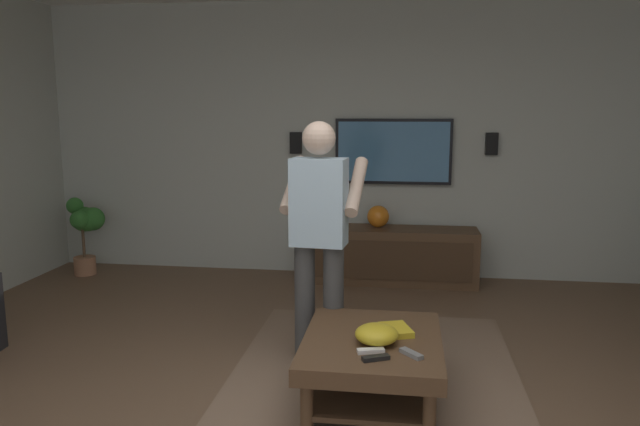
# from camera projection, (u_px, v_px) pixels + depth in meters

# --- Properties ---
(wall_back_tv) EXTENTS (0.10, 6.85, 2.80)m
(wall_back_tv) POSITION_uv_depth(u_px,v_px,m) (363.00, 140.00, 6.21)
(wall_back_tv) COLOR #B2B7AD
(wall_back_tv) RESTS_ON ground
(area_rug) EXTENTS (2.67, 1.86, 0.01)m
(area_rug) POSITION_uv_depth(u_px,v_px,m) (373.00, 386.00, 3.78)
(area_rug) COLOR #7A604C
(area_rug) RESTS_ON ground
(coffee_table) EXTENTS (1.00, 0.80, 0.40)m
(coffee_table) POSITION_uv_depth(u_px,v_px,m) (372.00, 355.00, 3.53)
(coffee_table) COLOR #513823
(coffee_table) RESTS_ON ground
(media_console) EXTENTS (0.45, 1.70, 0.55)m
(media_console) POSITION_uv_depth(u_px,v_px,m) (391.00, 255.00, 6.03)
(media_console) COLOR #513823
(media_console) RESTS_ON ground
(tv) EXTENTS (0.05, 1.17, 0.66)m
(tv) POSITION_uv_depth(u_px,v_px,m) (393.00, 152.00, 6.10)
(tv) COLOR black
(person_standing) EXTENTS (0.57, 0.57, 1.64)m
(person_standing) POSITION_uv_depth(u_px,v_px,m) (320.00, 228.00, 4.03)
(person_standing) COLOR #3F3F3F
(person_standing) RESTS_ON ground
(potted_plant_short) EXTENTS (0.40, 0.41, 0.81)m
(potted_plant_short) POSITION_uv_depth(u_px,v_px,m) (86.00, 225.00, 6.29)
(potted_plant_short) COLOR #9E6B4C
(potted_plant_short) RESTS_ON ground
(bowl) EXTENTS (0.25, 0.25, 0.11)m
(bowl) POSITION_uv_depth(u_px,v_px,m) (377.00, 334.00, 3.42)
(bowl) COLOR gold
(bowl) RESTS_ON coffee_table
(remote_white) EXTENTS (0.08, 0.16, 0.02)m
(remote_white) POSITION_uv_depth(u_px,v_px,m) (371.00, 351.00, 3.29)
(remote_white) COLOR white
(remote_white) RESTS_ON coffee_table
(remote_black) EXTENTS (0.10, 0.15, 0.02)m
(remote_black) POSITION_uv_depth(u_px,v_px,m) (376.00, 358.00, 3.20)
(remote_black) COLOR black
(remote_black) RESTS_ON coffee_table
(remote_grey) EXTENTS (0.14, 0.13, 0.02)m
(remote_grey) POSITION_uv_depth(u_px,v_px,m) (411.00, 354.00, 3.25)
(remote_grey) COLOR slate
(remote_grey) RESTS_ON coffee_table
(book) EXTENTS (0.26, 0.22, 0.04)m
(book) POSITION_uv_depth(u_px,v_px,m) (396.00, 330.00, 3.59)
(book) COLOR gold
(book) RESTS_ON coffee_table
(vase_round) EXTENTS (0.22, 0.22, 0.22)m
(vase_round) POSITION_uv_depth(u_px,v_px,m) (378.00, 216.00, 6.03)
(vase_round) COLOR orange
(vase_round) RESTS_ON media_console
(wall_speaker_left) EXTENTS (0.06, 0.12, 0.22)m
(wall_speaker_left) POSITION_uv_depth(u_px,v_px,m) (492.00, 144.00, 5.96)
(wall_speaker_left) COLOR black
(wall_speaker_right) EXTENTS (0.06, 0.12, 0.22)m
(wall_speaker_right) POSITION_uv_depth(u_px,v_px,m) (296.00, 143.00, 6.23)
(wall_speaker_right) COLOR black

